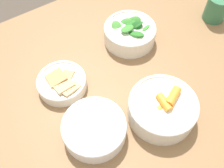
{
  "coord_description": "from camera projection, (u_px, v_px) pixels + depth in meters",
  "views": [
    {
      "loc": [
        0.24,
        0.3,
        1.33
      ],
      "look_at": [
        0.02,
        -0.02,
        0.76
      ],
      "focal_mm": 40.0,
      "sensor_mm": 36.0,
      "label": 1
    }
  ],
  "objects": [
    {
      "name": "dining_table",
      "position": [
        121.0,
        110.0,
        0.8
      ],
      "size": [
        1.01,
        0.92,
        0.73
      ],
      "color": "olive",
      "rests_on": "ground_plane"
    },
    {
      "name": "bowl_beans_hotdog",
      "position": [
        94.0,
        129.0,
        0.61
      ],
      "size": [
        0.16,
        0.16,
        0.05
      ],
      "color": "white",
      "rests_on": "dining_table"
    },
    {
      "name": "ground_plane",
      "position": [
        117.0,
        165.0,
        1.31
      ],
      "size": [
        10.0,
        10.0,
        0.0
      ],
      "primitive_type": "plane",
      "color": "#4C4238"
    },
    {
      "name": "cup",
      "position": [
        216.0,
        8.0,
        0.84
      ],
      "size": [
        0.07,
        0.07,
        0.08
      ],
      "color": "#336B47",
      "rests_on": "dining_table"
    },
    {
      "name": "bowl_carrots",
      "position": [
        162.0,
        108.0,
        0.63
      ],
      "size": [
        0.18,
        0.18,
        0.08
      ],
      "color": "silver",
      "rests_on": "dining_table"
    },
    {
      "name": "bowl_cookies",
      "position": [
        62.0,
        82.0,
        0.69
      ],
      "size": [
        0.14,
        0.14,
        0.04
      ],
      "color": "silver",
      "rests_on": "dining_table"
    },
    {
      "name": "bowl_greens",
      "position": [
        130.0,
        33.0,
        0.79
      ],
      "size": [
        0.16,
        0.16,
        0.07
      ],
      "color": "silver",
      "rests_on": "dining_table"
    }
  ]
}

